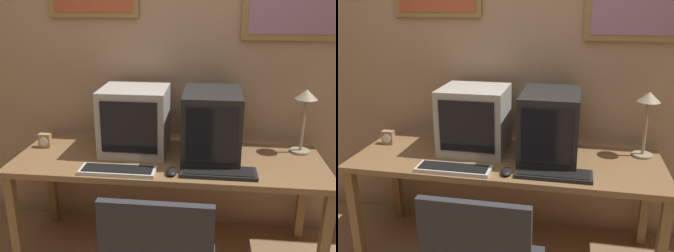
{
  "view_description": "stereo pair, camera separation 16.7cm",
  "coord_description": "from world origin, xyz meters",
  "views": [
    {
      "loc": [
        0.25,
        -1.28,
        1.65
      ],
      "look_at": [
        0.0,
        0.91,
        0.92
      ],
      "focal_mm": 40.0,
      "sensor_mm": 36.0,
      "label": 1
    },
    {
      "loc": [
        0.42,
        -1.26,
        1.65
      ],
      "look_at": [
        0.0,
        0.91,
        0.92
      ],
      "focal_mm": 40.0,
      "sensor_mm": 36.0,
      "label": 2
    }
  ],
  "objects": [
    {
      "name": "monitor_right",
      "position": [
        0.27,
        0.97,
        0.92
      ],
      "size": [
        0.35,
        0.48,
        0.43
      ],
      "color": "black",
      "rests_on": "desk"
    },
    {
      "name": "desk",
      "position": [
        0.0,
        0.91,
        0.63
      ],
      "size": [
        1.97,
        0.66,
        0.71
      ],
      "color": "olive",
      "rests_on": "ground_plane"
    },
    {
      "name": "mouse_near_keyboard",
      "position": [
        0.05,
        0.68,
        0.72
      ],
      "size": [
        0.07,
        0.11,
        0.03
      ],
      "color": "black",
      "rests_on": "desk"
    },
    {
      "name": "keyboard_main",
      "position": [
        -0.27,
        0.67,
        0.72
      ],
      "size": [
        0.45,
        0.14,
        0.03
      ],
      "color": "beige",
      "rests_on": "desk"
    },
    {
      "name": "monitor_left",
      "position": [
        -0.23,
        1.02,
        0.92
      ],
      "size": [
        0.43,
        0.39,
        0.43
      ],
      "color": "#B7B2A8",
      "rests_on": "desk"
    },
    {
      "name": "desk_clock",
      "position": [
        -0.86,
        1.0,
        0.75
      ],
      "size": [
        0.08,
        0.05,
        0.1
      ],
      "color": "#A38456",
      "rests_on": "desk"
    },
    {
      "name": "wall_back",
      "position": [
        0.0,
        1.34,
        1.31
      ],
      "size": [
        8.0,
        0.08,
        2.6
      ],
      "color": "tan",
      "rests_on": "ground_plane"
    },
    {
      "name": "desk_lamp",
      "position": [
        0.86,
        1.12,
        1.02
      ],
      "size": [
        0.14,
        0.14,
        0.43
      ],
      "color": "tan",
      "rests_on": "desk"
    },
    {
      "name": "keyboard_side",
      "position": [
        0.32,
        0.71,
        0.72
      ],
      "size": [
        0.44,
        0.16,
        0.03
      ],
      "color": "black",
      "rests_on": "desk"
    }
  ]
}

